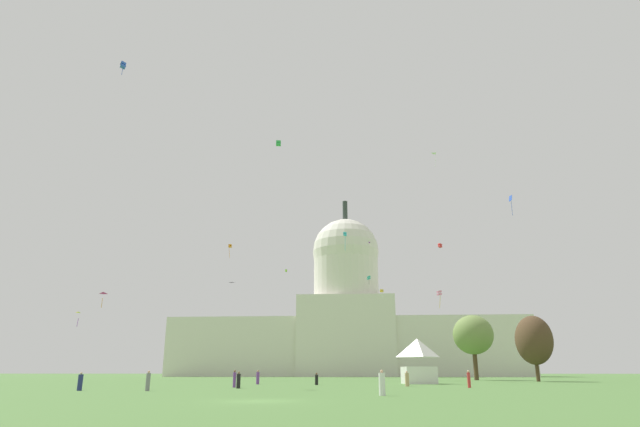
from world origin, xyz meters
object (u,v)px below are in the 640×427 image
object	(u,v)px
event_tent	(418,360)
kite_blue_high	(511,200)
kite_yellow_low	(81,316)
kite_blue_high_b	(123,65)
person_tan_aisle_center	(407,379)
person_black_mid_center	(317,379)
person_purple_lawn_far_right	(258,378)
person_purple_edge_west	(234,379)
kite_orange_mid	(230,246)
person_black_edge_east	(239,381)
person_navy_lawn_far_left	(80,382)
kite_turquoise_mid	(369,278)
kite_violet_mid	(371,243)
kite_green_high	(278,143)
person_grey_near_tree_west	(148,381)
capitol_building	(347,325)
kite_pink_low	(439,293)
person_grey_near_tent	(409,378)
person_red_back_center	(469,380)
kite_black_mid	(231,285)
kite_white_high	(436,155)
person_white_back_left	(382,384)
tree_east_mid	(473,335)
kite_gold_mid	(382,291)
kite_red_high	(440,246)
kite_cyan_mid	(345,234)
kite_magenta_low	(103,295)
kite_lime_mid	(286,271)

from	to	relation	value
event_tent	kite_blue_high	size ratio (longest dim) A/B	1.40
kite_yellow_low	kite_blue_high_b	distance (m)	39.69
person_tan_aisle_center	person_black_mid_center	size ratio (longest dim) A/B	1.13
kite_blue_high	person_purple_lawn_far_right	bearing A→B (deg)	-34.94
person_purple_edge_west	kite_orange_mid	bearing A→B (deg)	-86.93
event_tent	person_black_edge_east	world-z (taller)	event_tent
person_navy_lawn_far_left	kite_turquoise_mid	world-z (taller)	kite_turquoise_mid
person_purple_lawn_far_right	kite_violet_mid	world-z (taller)	kite_violet_mid
kite_green_high	kite_blue_high	bearing A→B (deg)	-166.46
person_navy_lawn_far_left	kite_green_high	size ratio (longest dim) A/B	1.64
person_grey_near_tree_west	kite_blue_high	size ratio (longest dim) A/B	0.39
person_grey_near_tree_west	kite_yellow_low	distance (m)	44.04
capitol_building	kite_yellow_low	distance (m)	113.42
person_purple_edge_west	person_black_edge_east	bearing A→B (deg)	97.61
person_black_edge_east	kite_blue_high_b	bearing A→B (deg)	-154.25
kite_pink_low	kite_orange_mid	xyz separation A→B (m)	(-47.33, 33.84, 17.42)
person_grey_near_tent	person_tan_aisle_center	xyz separation A→B (m)	(-1.77, -19.28, 0.01)
event_tent	person_black_edge_east	xyz separation A→B (m)	(-20.18, -22.25, -2.42)
person_red_back_center	kite_orange_mid	world-z (taller)	kite_orange_mid
event_tent	person_grey_near_tree_west	xyz separation A→B (m)	(-26.54, -29.74, -2.38)
person_purple_lawn_far_right	person_grey_near_tent	size ratio (longest dim) A/B	1.09
person_black_edge_east	kite_yellow_low	bearing A→B (deg)	-166.78
person_black_edge_east	kite_blue_high	world-z (taller)	kite_blue_high
person_tan_aisle_center	kite_violet_mid	size ratio (longest dim) A/B	1.03
person_grey_near_tree_west	kite_black_mid	xyz separation A→B (m)	(-7.89, 59.15, 17.91)
kite_blue_high	kite_turquoise_mid	bearing A→B (deg)	-135.00
kite_violet_mid	kite_blue_high	bearing A→B (deg)	-123.53
person_black_edge_east	kite_white_high	distance (m)	75.35
person_red_back_center	kite_white_high	distance (m)	66.69
person_white_back_left	kite_black_mid	bearing A→B (deg)	-33.61
tree_east_mid	kite_white_high	bearing A→B (deg)	-148.83
person_black_edge_east	person_black_mid_center	xyz separation A→B (m)	(6.63, 14.74, -0.07)
kite_gold_mid	person_purple_edge_west	bearing A→B (deg)	-155.33
event_tent	kite_turquoise_mid	xyz separation A→B (m)	(-5.18, 86.38, 26.38)
tree_east_mid	kite_violet_mid	size ratio (longest dim) A/B	7.74
person_black_mid_center	kite_pink_low	world-z (taller)	kite_pink_low
person_navy_lawn_far_left	kite_red_high	xyz separation A→B (m)	(48.93, 108.42, 36.96)
person_purple_lawn_far_right	person_tan_aisle_center	distance (m)	20.86
kite_white_high	kite_red_high	bearing A→B (deg)	34.95
person_purple_lawn_far_right	kite_cyan_mid	xyz separation A→B (m)	(10.82, 36.11, 28.69)
person_purple_edge_west	person_black_mid_center	bearing A→B (deg)	-136.83
person_grey_near_tree_west	person_tan_aisle_center	size ratio (longest dim) A/B	1.02
person_purple_lawn_far_right	kite_yellow_low	xyz separation A→B (m)	(-30.64, 9.33, 9.29)
kite_blue_high_b	tree_east_mid	bearing A→B (deg)	-87.53
person_white_back_left	kite_magenta_low	distance (m)	67.03
kite_lime_mid	kite_orange_mid	size ratio (longest dim) A/B	0.25
kite_turquoise_mid	kite_gold_mid	world-z (taller)	kite_turquoise_mid
tree_east_mid	kite_green_high	world-z (taller)	kite_green_high
person_white_back_left	kite_blue_high	world-z (taller)	kite_blue_high
person_grey_near_tent	kite_cyan_mid	distance (m)	39.75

